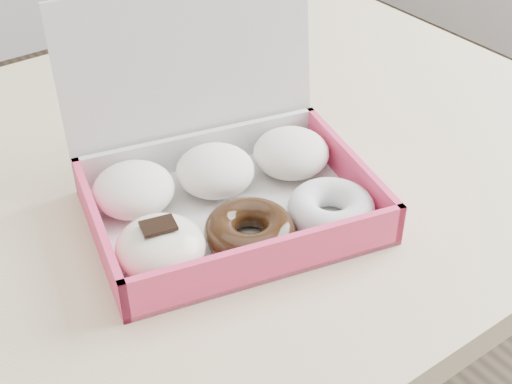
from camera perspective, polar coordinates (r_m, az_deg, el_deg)
table at (r=0.93m, az=-6.99°, el=-2.52°), size 1.20×0.80×0.75m
donut_box at (r=0.80m, az=-2.66°, el=0.58°), size 0.36×0.33×0.22m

